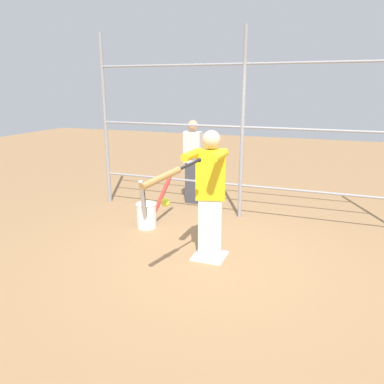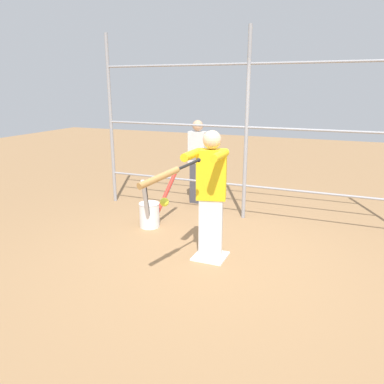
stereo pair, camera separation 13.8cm
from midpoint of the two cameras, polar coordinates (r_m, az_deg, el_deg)
name	(u,v)px [view 1 (the left image)]	position (r m, az deg, el deg)	size (l,w,h in m)	color
ground_plane	(210,257)	(4.83, 1.88, -9.81)	(24.00, 24.00, 0.00)	#9E754C
home_plate	(210,256)	(4.83, 1.88, -9.71)	(0.40, 0.40, 0.02)	white
fence_backstop	(243,127)	(5.93, 7.05, 9.79)	(5.03, 0.06, 2.96)	#939399
batter	(210,192)	(4.51, 1.91, 0.05)	(0.40, 0.61, 1.60)	silver
baseball_bat_swinging	(167,175)	(3.63, -4.99, 2.53)	(0.30, 0.88, 0.17)	black
softball_in_flight	(165,202)	(3.93, -5.07, -1.59)	(0.10, 0.10, 0.10)	yellow
bat_bucket	(148,212)	(5.74, -7.42, -3.07)	(0.40, 0.97, 0.84)	white
bystander_behind_fence	(193,161)	(6.79, -0.45, 4.79)	(0.31, 0.19, 1.52)	#3F3F47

